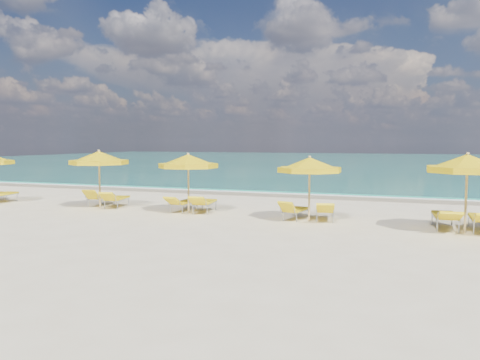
% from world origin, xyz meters
% --- Properties ---
extents(ground_plane, '(120.00, 120.00, 0.00)m').
position_xyz_m(ground_plane, '(0.00, 0.00, 0.00)').
color(ground_plane, beige).
extents(ocean, '(120.00, 80.00, 0.30)m').
position_xyz_m(ocean, '(0.00, 48.00, 0.00)').
color(ocean, '#157765').
rests_on(ocean, ground).
extents(wet_sand_band, '(120.00, 2.60, 0.01)m').
position_xyz_m(wet_sand_band, '(0.00, 7.40, 0.00)').
color(wet_sand_band, tan).
rests_on(wet_sand_band, ground).
extents(foam_line, '(120.00, 1.20, 0.03)m').
position_xyz_m(foam_line, '(0.00, 8.20, 0.00)').
color(foam_line, white).
rests_on(foam_line, ground).
extents(whitecap_near, '(14.00, 0.36, 0.05)m').
position_xyz_m(whitecap_near, '(-6.00, 17.00, 0.00)').
color(whitecap_near, white).
rests_on(whitecap_near, ground).
extents(whitecap_far, '(18.00, 0.30, 0.05)m').
position_xyz_m(whitecap_far, '(8.00, 24.00, 0.00)').
color(whitecap_far, white).
rests_on(whitecap_far, ground).
extents(umbrella_2, '(2.62, 2.62, 2.36)m').
position_xyz_m(umbrella_2, '(-5.60, 0.25, 2.01)').
color(umbrella_2, tan).
rests_on(umbrella_2, ground).
extents(umbrella_3, '(2.97, 2.97, 2.27)m').
position_xyz_m(umbrella_3, '(-1.63, 0.28, 1.94)').
color(umbrella_3, tan).
rests_on(umbrella_3, ground).
extents(umbrella_4, '(2.80, 2.80, 2.22)m').
position_xyz_m(umbrella_4, '(3.03, -0.01, 1.89)').
color(umbrella_4, tan).
rests_on(umbrella_4, ground).
extents(umbrella_5, '(3.10, 3.10, 2.39)m').
position_xyz_m(umbrella_5, '(7.77, -0.49, 2.04)').
color(umbrella_5, tan).
rests_on(umbrella_5, ground).
extents(lounger_1_right, '(0.89, 1.92, 0.79)m').
position_xyz_m(lounger_1_right, '(-10.69, 0.15, 0.22)').
color(lounger_1_right, '#A5A8AD').
rests_on(lounger_1_right, ground).
extents(lounger_2_left, '(0.79, 1.80, 0.79)m').
position_xyz_m(lounger_2_left, '(-5.98, 0.83, 0.22)').
color(lounger_2_left, '#A5A8AD').
rests_on(lounger_2_left, ground).
extents(lounger_2_right, '(0.93, 1.89, 0.77)m').
position_xyz_m(lounger_2_right, '(-5.05, 0.59, 0.22)').
color(lounger_2_right, '#A5A8AD').
rests_on(lounger_2_right, ground).
extents(lounger_3_left, '(0.70, 1.77, 0.69)m').
position_xyz_m(lounger_3_left, '(-1.99, 0.58, 0.21)').
color(lounger_3_left, '#A5A8AD').
rests_on(lounger_3_left, ground).
extents(lounger_3_right, '(0.85, 1.95, 0.75)m').
position_xyz_m(lounger_3_right, '(-1.14, 0.65, 0.23)').
color(lounger_3_right, '#A5A8AD').
rests_on(lounger_3_right, ground).
extents(lounger_4_left, '(0.83, 1.68, 0.75)m').
position_xyz_m(lounger_4_left, '(2.53, 0.17, 0.20)').
color(lounger_4_left, '#A5A8AD').
rests_on(lounger_4_left, ground).
extents(lounger_4_right, '(0.91, 1.91, 0.74)m').
position_xyz_m(lounger_4_right, '(3.50, 0.40, 0.22)').
color(lounger_4_right, '#A5A8AD').
rests_on(lounger_4_right, ground).
extents(lounger_5_left, '(0.79, 2.11, 0.74)m').
position_xyz_m(lounger_5_left, '(7.27, 0.03, 0.24)').
color(lounger_5_left, '#A5A8AD').
rests_on(lounger_5_left, ground).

